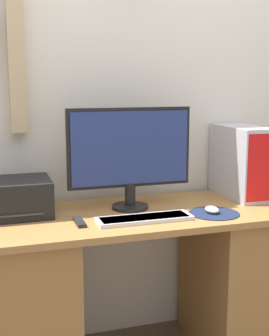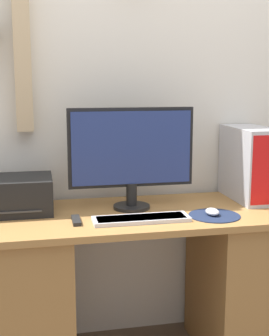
% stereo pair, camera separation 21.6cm
% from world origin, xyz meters
% --- Properties ---
extents(wall_back, '(6.40, 0.20, 2.83)m').
position_xyz_m(wall_back, '(-0.00, 0.67, 1.37)').
color(wall_back, silver).
rests_on(wall_back, ground_plane).
extents(desk, '(1.54, 0.62, 0.78)m').
position_xyz_m(desk, '(0.00, 0.31, 0.40)').
color(desk, olive).
rests_on(desk, ground_plane).
extents(monitor, '(0.60, 0.18, 0.49)m').
position_xyz_m(monitor, '(-0.02, 0.38, 1.06)').
color(monitor, black).
rests_on(monitor, desk).
extents(keyboard, '(0.43, 0.12, 0.02)m').
position_xyz_m(keyboard, '(-0.02, 0.16, 0.79)').
color(keyboard, silver).
rests_on(keyboard, desk).
extents(mousepad, '(0.24, 0.24, 0.00)m').
position_xyz_m(mousepad, '(0.32, 0.17, 0.79)').
color(mousepad, '#19233D').
rests_on(mousepad, desk).
extents(mouse, '(0.06, 0.09, 0.03)m').
position_xyz_m(mouse, '(0.31, 0.18, 0.80)').
color(mouse, silver).
rests_on(mouse, mousepad).
extents(computer_tower, '(0.19, 0.40, 0.37)m').
position_xyz_m(computer_tower, '(0.62, 0.44, 0.97)').
color(computer_tower, '#B2B2B7').
rests_on(computer_tower, desk).
extents(printer, '(0.34, 0.29, 0.17)m').
position_xyz_m(printer, '(-0.57, 0.43, 0.87)').
color(printer, black).
rests_on(printer, desk).
extents(remote_control, '(0.04, 0.13, 0.02)m').
position_xyz_m(remote_control, '(-0.31, 0.21, 0.79)').
color(remote_control, black).
rests_on(remote_control, desk).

